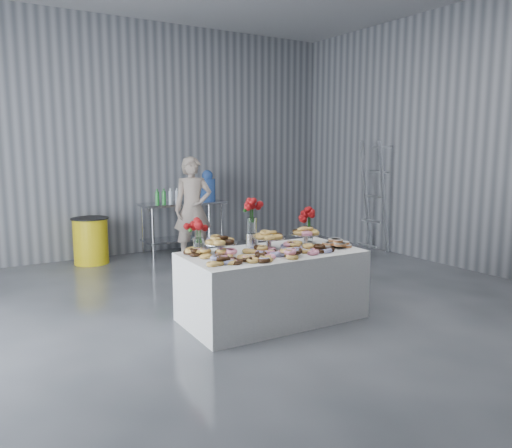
{
  "coord_description": "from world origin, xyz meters",
  "views": [
    {
      "loc": [
        -2.73,
        -4.01,
        1.87
      ],
      "look_at": [
        0.29,
        0.8,
        0.99
      ],
      "focal_mm": 35.0,
      "sensor_mm": 36.0,
      "label": 1
    }
  ],
  "objects_px": {
    "display_table": "(272,285)",
    "trash_barrel": "(91,241)",
    "person": "(193,209)",
    "stepladder": "(375,197)",
    "prep_table": "(183,218)",
    "water_jug": "(207,187)"
  },
  "relations": [
    {
      "from": "prep_table",
      "to": "water_jug",
      "type": "xyz_separation_m",
      "value": [
        0.5,
        -0.0,
        0.53
      ]
    },
    {
      "from": "display_table",
      "to": "water_jug",
      "type": "xyz_separation_m",
      "value": [
        1.1,
        3.74,
        0.77
      ]
    },
    {
      "from": "prep_table",
      "to": "stepladder",
      "type": "bearing_deg",
      "value": -30.66
    },
    {
      "from": "trash_barrel",
      "to": "prep_table",
      "type": "bearing_deg",
      "value": 0.49
    },
    {
      "from": "water_jug",
      "to": "stepladder",
      "type": "distance_m",
      "value": 3.0
    },
    {
      "from": "display_table",
      "to": "trash_barrel",
      "type": "bearing_deg",
      "value": 105.13
    },
    {
      "from": "display_table",
      "to": "stepladder",
      "type": "relative_size",
      "value": 0.96
    },
    {
      "from": "person",
      "to": "stepladder",
      "type": "height_order",
      "value": "stepladder"
    },
    {
      "from": "display_table",
      "to": "person",
      "type": "xyz_separation_m",
      "value": [
        0.49,
        3.06,
        0.48
      ]
    },
    {
      "from": "prep_table",
      "to": "person",
      "type": "xyz_separation_m",
      "value": [
        -0.11,
        -0.68,
        0.24
      ]
    },
    {
      "from": "trash_barrel",
      "to": "stepladder",
      "type": "relative_size",
      "value": 0.38
    },
    {
      "from": "trash_barrel",
      "to": "stepladder",
      "type": "height_order",
      "value": "stepladder"
    },
    {
      "from": "display_table",
      "to": "prep_table",
      "type": "distance_m",
      "value": 3.8
    },
    {
      "from": "person",
      "to": "trash_barrel",
      "type": "height_order",
      "value": "person"
    },
    {
      "from": "display_table",
      "to": "trash_barrel",
      "type": "distance_m",
      "value": 3.87
    },
    {
      "from": "trash_barrel",
      "to": "water_jug",
      "type": "bearing_deg",
      "value": 0.37
    },
    {
      "from": "display_table",
      "to": "person",
      "type": "distance_m",
      "value": 3.14
    },
    {
      "from": "person",
      "to": "stepladder",
      "type": "bearing_deg",
      "value": -2.98
    },
    {
      "from": "display_table",
      "to": "water_jug",
      "type": "relative_size",
      "value": 3.43
    },
    {
      "from": "prep_table",
      "to": "water_jug",
      "type": "distance_m",
      "value": 0.73
    },
    {
      "from": "display_table",
      "to": "stepladder",
      "type": "xyz_separation_m",
      "value": [
        3.54,
        2.0,
        0.61
      ]
    },
    {
      "from": "water_jug",
      "to": "stepladder",
      "type": "xyz_separation_m",
      "value": [
        2.44,
        -1.74,
        -0.16
      ]
    }
  ]
}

